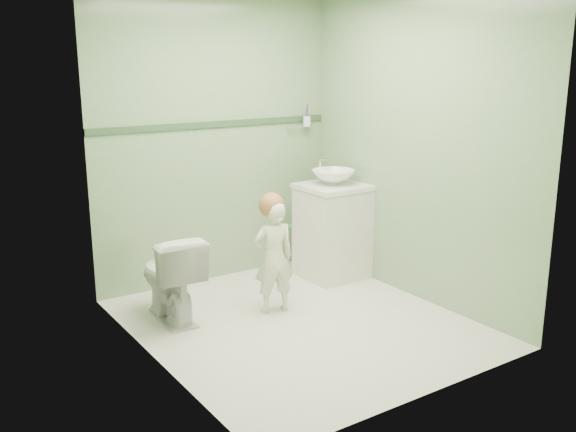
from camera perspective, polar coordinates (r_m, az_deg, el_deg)
ground at (r=4.76m, az=1.02°, el=-9.51°), size 2.50×2.50×0.00m
room_shell at (r=4.42m, az=1.09°, el=4.90°), size 2.50×2.54×2.40m
trim_stripe at (r=5.45m, az=-6.46°, el=8.13°), size 2.20×0.02×0.05m
vanity at (r=5.63m, az=3.97°, el=-1.47°), size 0.52×0.50×0.80m
counter at (r=5.54m, az=4.04°, el=2.62°), size 0.54×0.52×0.04m
basin at (r=5.52m, az=4.06°, el=3.47°), size 0.37×0.37×0.13m
faucet at (r=5.65m, az=2.91°, el=4.56°), size 0.03×0.13×0.18m
cup_holder at (r=5.88m, az=1.62°, el=8.41°), size 0.26×0.07×0.21m
toilet at (r=4.80m, az=-10.44°, el=-5.32°), size 0.41×0.67×0.66m
toddler at (r=4.83m, az=-1.29°, el=-3.70°), size 0.35×0.27×0.86m
hair_cap at (r=4.74m, az=-1.48°, el=0.95°), size 0.19×0.19×0.19m
teal_toothbrush at (r=4.67m, az=0.09°, el=-0.79°), size 0.11×0.14×0.08m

